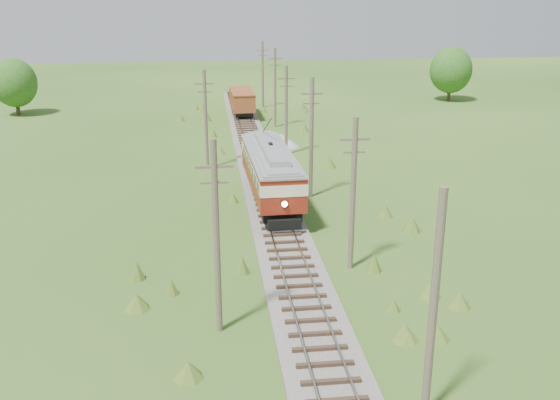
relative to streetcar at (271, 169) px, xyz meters
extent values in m
cube|color=#605B54|center=(0.00, 4.64, -2.63)|extent=(3.60, 96.00, 0.25)
cube|color=#726659|center=(-0.72, 4.64, -2.27)|extent=(0.08, 96.00, 0.17)
cube|color=#726659|center=(0.72, 4.64, -2.27)|extent=(0.08, 96.00, 0.17)
cube|color=#2D2116|center=(0.00, 4.64, -2.42)|extent=(2.40, 96.00, 0.16)
cube|color=black|center=(0.00, 0.00, -1.71)|extent=(2.86, 11.85, 0.48)
cube|color=maroon|center=(0.00, 0.00, -0.65)|extent=(3.34, 12.88, 1.17)
cube|color=#F0E2C4|center=(0.00, 0.00, 0.31)|extent=(3.37, 12.95, 0.75)
cube|color=black|center=(0.00, 0.00, 0.31)|extent=(3.39, 12.37, 0.59)
cube|color=maroon|center=(0.00, 0.00, 0.85)|extent=(3.34, 12.88, 0.32)
cube|color=gray|center=(0.00, 0.00, 1.20)|extent=(3.40, 13.01, 0.41)
cube|color=gray|center=(0.00, 0.00, 1.56)|extent=(1.61, 9.64, 0.43)
sphere|color=#FFF2BF|center=(0.18, -6.48, -0.49)|extent=(0.38, 0.38, 0.38)
cylinder|color=black|center=(-0.05, 1.92, 2.77)|extent=(0.20, 4.97, 2.06)
cylinder|color=black|center=(-0.67, -4.86, -1.77)|extent=(0.15, 0.86, 0.85)
cylinder|color=black|center=(0.93, -4.82, -1.77)|extent=(0.15, 0.86, 0.85)
cylinder|color=black|center=(-0.93, 4.82, -1.77)|extent=(0.15, 0.86, 0.85)
cylinder|color=black|center=(0.67, 4.87, -1.77)|extent=(0.15, 0.86, 0.85)
cube|color=black|center=(0.00, 34.09, -1.84)|extent=(2.24, 7.25, 0.50)
cube|color=brown|center=(0.00, 34.09, -0.59)|extent=(2.78, 8.06, 2.00)
cube|color=brown|center=(0.00, 34.09, 0.46)|extent=(2.83, 8.22, 0.12)
cylinder|color=black|center=(-0.70, 31.68, -1.79)|extent=(0.14, 0.80, 0.80)
cylinder|color=black|center=(0.80, 31.71, -1.79)|extent=(0.14, 0.80, 0.80)
cylinder|color=black|center=(-0.80, 36.48, -1.79)|extent=(0.14, 0.80, 0.80)
cylinder|color=black|center=(0.70, 36.51, -1.79)|extent=(0.14, 0.80, 0.80)
cone|color=gray|center=(3.03, 18.57, -2.16)|extent=(3.16, 3.16, 1.19)
cone|color=gray|center=(3.82, 17.58, -2.41)|extent=(1.78, 1.78, 0.69)
cylinder|color=brown|center=(3.10, -24.36, 1.65)|extent=(0.30, 0.30, 8.80)
cylinder|color=brown|center=(3.30, -11.36, 1.55)|extent=(0.30, 0.30, 8.60)
cube|color=brown|center=(3.30, -11.36, 4.65)|extent=(1.60, 0.12, 0.12)
cube|color=brown|center=(3.30, -11.36, 3.95)|extent=(1.20, 0.10, 0.10)
cylinder|color=brown|center=(3.20, 1.64, 1.75)|extent=(0.30, 0.30, 9.00)
cube|color=brown|center=(3.20, 1.64, 5.05)|extent=(1.60, 0.12, 0.12)
cube|color=brown|center=(3.20, 1.64, 4.35)|extent=(1.20, 0.10, 0.10)
cylinder|color=brown|center=(3.00, 14.64, 1.45)|extent=(0.30, 0.30, 8.40)
cube|color=brown|center=(3.00, 14.64, 4.45)|extent=(1.60, 0.12, 0.12)
cube|color=brown|center=(3.00, 14.64, 3.75)|extent=(1.20, 0.10, 0.10)
cylinder|color=brown|center=(3.40, 27.64, 1.70)|extent=(0.30, 0.30, 8.90)
cube|color=brown|center=(3.40, 27.64, 4.95)|extent=(1.60, 0.12, 0.12)
cube|color=brown|center=(3.40, 27.64, 4.25)|extent=(1.20, 0.10, 0.10)
cylinder|color=brown|center=(3.20, 40.64, 1.60)|extent=(0.30, 0.30, 8.70)
cube|color=brown|center=(3.20, 40.64, 4.75)|extent=(1.60, 0.12, 0.12)
cube|color=brown|center=(3.20, 40.64, 4.05)|extent=(1.20, 0.10, 0.10)
cylinder|color=brown|center=(-4.20, -17.36, 1.75)|extent=(0.30, 0.30, 9.00)
cube|color=brown|center=(-4.20, -17.36, 5.05)|extent=(1.60, 0.12, 0.12)
cube|color=brown|center=(-4.20, -17.36, 4.35)|extent=(1.20, 0.10, 0.10)
cylinder|color=brown|center=(-4.50, 10.64, 1.55)|extent=(0.30, 0.30, 8.60)
cube|color=brown|center=(-4.50, 10.64, 4.65)|extent=(1.60, 0.12, 0.12)
cube|color=brown|center=(-4.50, 10.64, 3.95)|extent=(1.20, 0.10, 0.10)
cylinder|color=#38281C|center=(-28.00, 38.64, -1.58)|extent=(0.50, 0.50, 2.34)
ellipsoid|color=#235118|center=(-28.00, 38.64, 1.28)|extent=(5.46, 5.46, 6.01)
cylinder|color=#38281C|center=(30.00, 42.64, -1.49)|extent=(0.50, 0.50, 2.52)
ellipsoid|color=#235118|center=(30.00, 42.64, 1.59)|extent=(5.88, 5.88, 6.47)
camera|label=1|loc=(-4.44, -42.80, 12.03)|focal=40.00mm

